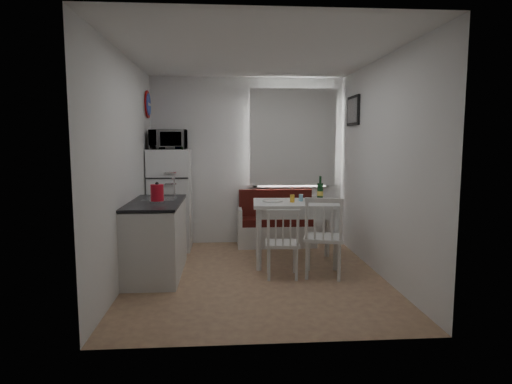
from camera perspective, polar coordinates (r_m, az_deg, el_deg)
floor at (r=5.26m, az=-0.00°, el=-11.10°), size 3.00×3.50×0.02m
ceiling at (r=5.10m, az=-0.00°, el=17.91°), size 3.00×3.50×0.02m
wall_back at (r=6.76m, az=-1.10°, el=4.11°), size 3.00×0.02×2.60m
wall_front at (r=3.28m, az=2.24°, el=1.25°), size 3.00×0.02×2.60m
wall_left at (r=5.13m, az=-16.98°, el=2.96°), size 0.02×3.50×2.60m
wall_right at (r=5.34m, az=16.29°, el=3.12°), size 0.02×3.50×2.60m
window at (r=6.80m, az=4.86°, el=6.84°), size 1.22×0.06×1.47m
curtain at (r=6.73m, az=4.95°, el=7.26°), size 1.35×0.02×1.50m
kitchen_counter at (r=5.34m, az=-13.14°, el=-5.94°), size 0.62×1.32×1.16m
wall_sign at (r=6.56m, az=-14.15°, el=11.26°), size 0.03×0.40×0.40m
picture_frame at (r=6.38m, az=12.80°, el=10.52°), size 0.04×0.52×0.42m
bench at (r=6.68m, az=2.71°, el=-4.70°), size 1.20×0.46×0.86m
dining_table at (r=5.65m, az=5.27°, el=-2.23°), size 1.15×0.84×0.83m
chair_left at (r=5.02m, az=3.65°, el=-5.86°), size 0.42×0.41×0.45m
chair_right at (r=5.08m, az=9.30°, el=-4.83°), size 0.55×0.54×0.52m
fridge at (r=6.50m, az=-11.35°, el=-1.01°), size 0.60×0.60×1.50m
microwave at (r=6.40m, az=-11.60°, el=6.87°), size 0.52×0.35×0.29m
kettle at (r=5.08m, az=-13.04°, el=-0.13°), size 0.18×0.18×0.24m
wine_bottle at (r=5.78m, az=8.56°, el=0.49°), size 0.08×0.08×0.33m
drinking_glass_orange at (r=5.57m, az=4.86°, el=-0.88°), size 0.06×0.06×0.10m
drinking_glass_blue at (r=5.69m, az=6.00°, el=-0.75°), size 0.06×0.06×0.09m
plate at (r=5.61m, az=2.23°, el=-1.20°), size 0.27×0.27×0.02m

